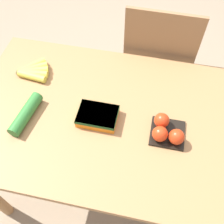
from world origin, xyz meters
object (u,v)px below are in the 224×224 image
at_px(chair, 156,68).
at_px(carrot_bag, 98,116).
at_px(banana_bunch, 32,71).
at_px(cucumber_near, 26,114).
at_px(tomato_pack, 166,131).

distance_m(chair, carrot_bag, 0.70).
bearing_deg(banana_bunch, cucumber_near, -73.89).
bearing_deg(carrot_bag, tomato_pack, -3.98).
bearing_deg(carrot_bag, banana_bunch, 152.84).
xyz_separation_m(banana_bunch, carrot_bag, (0.38, -0.20, 0.01)).
height_order(chair, carrot_bag, chair).
relative_size(carrot_bag, cucumber_near, 0.79).
bearing_deg(tomato_pack, chair, 96.94).
height_order(chair, banana_bunch, chair).
relative_size(tomato_pack, cucumber_near, 0.66).
xyz_separation_m(chair, banana_bunch, (-0.60, -0.41, 0.26)).
distance_m(banana_bunch, carrot_bag, 0.43).
distance_m(banana_bunch, cucumber_near, 0.26).
xyz_separation_m(tomato_pack, carrot_bag, (-0.30, 0.02, -0.01)).
relative_size(chair, banana_bunch, 6.27).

